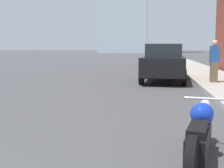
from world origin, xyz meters
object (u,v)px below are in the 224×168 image
object	(u,v)px
parked_car_black	(164,63)
parked_car_red	(161,57)
motorcycle	(200,135)
parked_car_yellow	(157,54)
pedestrian	(214,61)

from	to	relation	value
parked_car_black	parked_car_red	xyz separation A→B (m)	(0.08, 10.68, -0.05)
motorcycle	parked_car_yellow	bearing A→B (deg)	103.27
parked_car_yellow	pedestrian	xyz separation A→B (m)	(2.06, -22.92, 0.18)
parked_car_black	parked_car_red	distance (m)	10.68
parked_car_yellow	parked_car_black	bearing A→B (deg)	-92.65
parked_car_black	parked_car_yellow	xyz separation A→B (m)	(-0.10, 21.62, -0.03)
motorcycle	parked_car_yellow	world-z (taller)	parked_car_yellow
parked_car_red	motorcycle	bearing A→B (deg)	-88.77
parked_car_red	parked_car_yellow	world-z (taller)	parked_car_yellow
parked_car_black	parked_car_yellow	bearing A→B (deg)	93.93
parked_car_black	motorcycle	bearing A→B (deg)	-85.28
motorcycle	parked_car_black	world-z (taller)	parked_car_black
motorcycle	pedestrian	world-z (taller)	pedestrian
parked_car_yellow	pedestrian	bearing A→B (deg)	-87.77
parked_car_black	pedestrian	size ratio (longest dim) A/B	2.61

